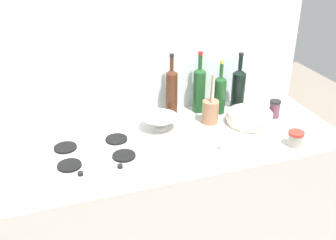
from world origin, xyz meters
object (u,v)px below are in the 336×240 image
object	(u,v)px
wine_bottle_leftmost	(199,89)
wine_bottle_mid_right	(220,94)
condiment_jar_front	(296,139)
stovetop_hob	(94,154)
mixing_bowl	(159,122)
utensil_crock	(210,111)
wine_bottle_rightmost	(238,87)
condiment_jar_rear	(275,109)
plate_stack	(249,118)
wine_bottle_mid_left	(172,92)
butter_dish	(237,145)

from	to	relation	value
wine_bottle_leftmost	wine_bottle_mid_right	xyz separation A→B (m)	(0.10, -0.06, -0.02)
wine_bottle_leftmost	condiment_jar_front	distance (m)	0.61
stovetop_hob	mixing_bowl	size ratio (longest dim) A/B	2.53
wine_bottle_mid_right	utensil_crock	bearing A→B (deg)	-136.04
stovetop_hob	condiment_jar_front	xyz separation A→B (m)	(0.97, -0.22, 0.02)
wine_bottle_leftmost	wine_bottle_rightmost	xyz separation A→B (m)	(0.24, -0.03, -0.01)
mixing_bowl	condiment_jar_front	xyz separation A→B (m)	(0.59, -0.38, -0.00)
wine_bottle_leftmost	wine_bottle_rightmost	world-z (taller)	wine_bottle_leftmost
stovetop_hob	utensil_crock	world-z (taller)	utensil_crock
wine_bottle_mid_right	condiment_jar_rear	world-z (taller)	wine_bottle_mid_right
plate_stack	wine_bottle_rightmost	bearing A→B (deg)	80.44
wine_bottle_rightmost	condiment_jar_rear	world-z (taller)	wine_bottle_rightmost
plate_stack	wine_bottle_mid_left	bearing A→B (deg)	146.73
wine_bottle_mid_left	mixing_bowl	bearing A→B (deg)	-130.74
wine_bottle_mid_right	mixing_bowl	distance (m)	0.41
stovetop_hob	mixing_bowl	world-z (taller)	mixing_bowl
utensil_crock	condiment_jar_front	bearing A→B (deg)	-50.50
mixing_bowl	condiment_jar_rear	xyz separation A→B (m)	(0.66, -0.08, 0.01)
wine_bottle_rightmost	condiment_jar_rear	size ratio (longest dim) A/B	3.33
condiment_jar_front	condiment_jar_rear	xyz separation A→B (m)	(0.07, 0.31, 0.01)
butter_dish	condiment_jar_front	size ratio (longest dim) A/B	1.67
wine_bottle_mid_right	wine_bottle_rightmost	bearing A→B (deg)	12.68
mixing_bowl	condiment_jar_rear	bearing A→B (deg)	-6.50
mixing_bowl	condiment_jar_front	world-z (taller)	condiment_jar_front
utensil_crock	wine_bottle_rightmost	bearing A→B (deg)	28.55
wine_bottle_mid_left	wine_bottle_mid_right	world-z (taller)	wine_bottle_mid_left
wine_bottle_mid_left	utensil_crock	distance (m)	0.24
condiment_jar_front	stovetop_hob	bearing A→B (deg)	167.38
stovetop_hob	wine_bottle_rightmost	bearing A→B (deg)	16.98
condiment_jar_rear	butter_dish	bearing A→B (deg)	-144.87
wine_bottle_mid_right	wine_bottle_mid_left	bearing A→B (deg)	167.17
wine_bottle_mid_right	wine_bottle_rightmost	size ratio (longest dim) A/B	0.94
stovetop_hob	wine_bottle_mid_left	distance (m)	0.60
wine_bottle_mid_right	butter_dish	xyz separation A→B (m)	(-0.10, -0.41, -0.09)
wine_bottle_leftmost	wine_bottle_mid_left	world-z (taller)	wine_bottle_mid_left
mixing_bowl	condiment_jar_front	bearing A→B (deg)	-33.03
mixing_bowl	butter_dish	bearing A→B (deg)	-48.88
condiment_jar_rear	mixing_bowl	bearing A→B (deg)	173.50
stovetop_hob	wine_bottle_mid_left	world-z (taller)	wine_bottle_mid_left
mixing_bowl	utensil_crock	world-z (taller)	utensil_crock
wine_bottle_rightmost	butter_dish	bearing A→B (deg)	-117.48
wine_bottle_mid_right	condiment_jar_rear	distance (m)	0.32
plate_stack	condiment_jar_front	world-z (taller)	condiment_jar_front
wine_bottle_leftmost	mixing_bowl	bearing A→B (deg)	-154.69
wine_bottle_rightmost	mixing_bowl	size ratio (longest dim) A/B	1.70
wine_bottle_leftmost	wine_bottle_rightmost	size ratio (longest dim) A/B	1.07
wine_bottle_leftmost	wine_bottle_mid_right	bearing A→B (deg)	-28.90
condiment_jar_rear	utensil_crock	bearing A→B (deg)	171.44
wine_bottle_leftmost	condiment_jar_front	world-z (taller)	wine_bottle_leftmost
wine_bottle_rightmost	butter_dish	world-z (taller)	wine_bottle_rightmost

